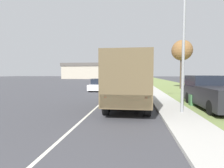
# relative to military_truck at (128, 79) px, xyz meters

# --- Properties ---
(ground_plane) EXTENTS (180.00, 180.00, 0.00)m
(ground_plane) POSITION_rel_military_truck_xyz_m (-1.94, 29.16, -1.74)
(ground_plane) COLOR #424247
(lane_centre_stripe) EXTENTS (0.12, 120.00, 0.00)m
(lane_centre_stripe) POSITION_rel_military_truck_xyz_m (-1.94, 29.16, -1.74)
(lane_centre_stripe) COLOR silver
(lane_centre_stripe) RESTS_ON ground
(sidewalk_right) EXTENTS (1.80, 120.00, 0.12)m
(sidewalk_right) POSITION_rel_military_truck_xyz_m (2.56, 29.16, -1.68)
(sidewalk_right) COLOR beige
(sidewalk_right) RESTS_ON ground
(grass_strip_right) EXTENTS (7.00, 120.00, 0.02)m
(grass_strip_right) POSITION_rel_military_truck_xyz_m (6.96, 29.16, -1.73)
(grass_strip_right) COLOR olive
(grass_strip_right) RESTS_ON ground
(military_truck) EXTENTS (2.34, 6.62, 3.19)m
(military_truck) POSITION_rel_military_truck_xyz_m (0.00, 0.00, 0.00)
(military_truck) COLOR #545B3D
(military_truck) RESTS_ON ground
(car_nearest_ahead) EXTENTS (1.73, 4.26, 1.47)m
(car_nearest_ahead) POSITION_rel_military_truck_xyz_m (-3.97, 10.35, -1.07)
(car_nearest_ahead) COLOR silver
(car_nearest_ahead) RESTS_ON ground
(car_second_ahead) EXTENTS (1.91, 3.99, 1.68)m
(car_second_ahead) POSITION_rel_military_truck_xyz_m (-0.43, 20.16, -0.99)
(car_second_ahead) COLOR maroon
(car_second_ahead) RESTS_ON ground
(pickup_truck) EXTENTS (2.00, 5.54, 1.94)m
(pickup_truck) POSITION_rel_military_truck_xyz_m (5.07, 0.64, -0.81)
(pickup_truck) COLOR black
(pickup_truck) RESTS_ON grass_strip_right
(lamp_post) EXTENTS (1.69, 0.24, 8.32)m
(lamp_post) POSITION_rel_military_truck_xyz_m (2.63, -1.39, 3.24)
(lamp_post) COLOR gray
(lamp_post) RESTS_ON sidewalk_right
(tree_mid_right) EXTENTS (2.78, 2.78, 6.64)m
(tree_mid_right) POSITION_rel_military_truck_xyz_m (6.83, 14.46, 3.43)
(tree_mid_right) COLOR #4C3D2D
(tree_mid_right) RESTS_ON grass_strip_right
(utility_box) EXTENTS (0.55, 0.45, 0.70)m
(utility_box) POSITION_rel_military_truck_xyz_m (4.26, 1.29, -1.37)
(utility_box) COLOR #3D7042
(utility_box) RESTS_ON grass_strip_right
(building_distant) EXTENTS (17.02, 12.71, 6.23)m
(building_distant) POSITION_rel_military_truck_xyz_m (-19.74, 60.61, 1.42)
(building_distant) COLOR #B2A893
(building_distant) RESTS_ON ground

